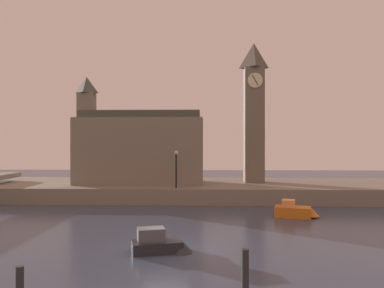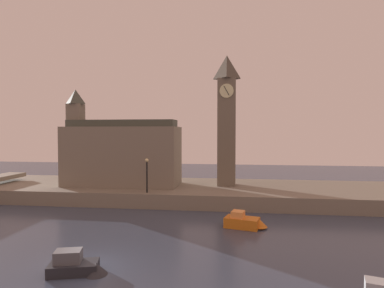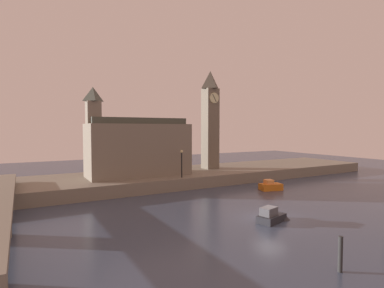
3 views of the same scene
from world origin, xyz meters
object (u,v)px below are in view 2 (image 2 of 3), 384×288
(clock_tower, at_px, (227,119))
(boat_barge_dark, at_px, (78,265))
(streetlamp, at_px, (147,171))
(parliament_hall, at_px, (120,153))
(boat_patrol_orange, at_px, (246,222))

(clock_tower, height_order, boat_barge_dark, clock_tower)
(clock_tower, distance_m, streetlamp, 11.25)
(parliament_hall, xyz_separation_m, boat_patrol_orange, (14.22, -10.23, -4.78))
(clock_tower, height_order, boat_patrol_orange, clock_tower)
(parliament_hall, relative_size, boat_patrol_orange, 3.63)
(clock_tower, xyz_separation_m, parliament_hall, (-12.41, -1.37, -3.99))
(boat_barge_dark, bearing_deg, clock_tower, 70.56)
(parliament_hall, relative_size, boat_barge_dark, 3.83)
(boat_barge_dark, bearing_deg, streetlamp, 91.62)
(boat_patrol_orange, relative_size, boat_barge_dark, 1.06)
(parliament_hall, xyz_separation_m, streetlamp, (4.45, -4.33, -1.55))
(parliament_hall, xyz_separation_m, boat_barge_dark, (4.89, -19.94, -4.82))
(parliament_hall, bearing_deg, clock_tower, 6.29)
(clock_tower, relative_size, boat_barge_dark, 4.35)
(boat_patrol_orange, xyz_separation_m, boat_barge_dark, (-9.33, -9.71, -0.04))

